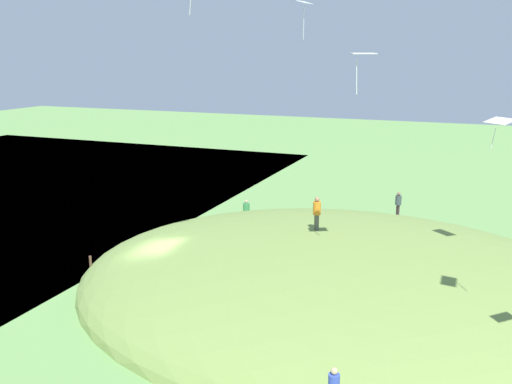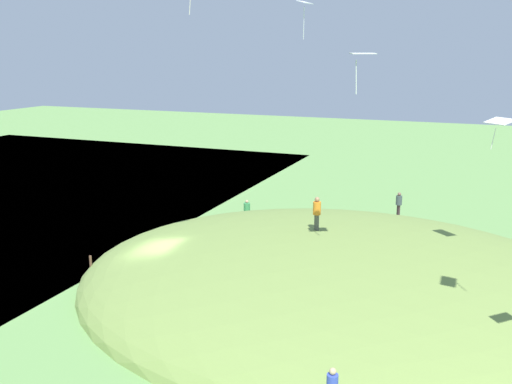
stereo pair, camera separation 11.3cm
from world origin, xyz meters
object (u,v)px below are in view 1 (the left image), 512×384
person_watching_kites (246,208)px  kite_4 (305,5)px  person_near_shore (398,201)px  kite_3 (500,122)px  person_on_hilltop (317,209)px  mooring_post (91,267)px  kite_6 (363,55)px

person_watching_kites → kite_4: 16.28m
person_near_shore → kite_3: (5.45, -9.80, 6.56)m
person_near_shore → person_on_hilltop: bearing=121.4°
person_on_hilltop → mooring_post: bearing=44.8°
person_watching_kites → mooring_post: bearing=-87.4°
person_on_hilltop → kite_6: size_ratio=1.10×
kite_4 → mooring_post: 17.71m
person_watching_kites → kite_4: (6.29, -7.20, 13.18)m
person_watching_kites → mooring_post: person_watching_kites is taller
person_on_hilltop → person_near_shore: size_ratio=1.12×
person_near_shore → person_watching_kites: bearing=54.5°
person_on_hilltop → person_near_shore: (2.93, 9.46, -1.57)m
person_on_hilltop → person_watching_kites: person_on_hilltop is taller
kite_3 → kite_6: (-5.37, -4.28, 2.87)m
kite_6 → mooring_post: (-14.14, 0.02, -11.05)m
kite_4 → mooring_post: kite_4 is taller
kite_6 → kite_4: bearing=126.4°
kite_4 → mooring_post: bearing=-149.7°
person_near_shore → kite_4: 15.10m
person_watching_kites → person_near_shore: size_ratio=0.97×
kite_6 → person_watching_kites: bearing=129.1°
person_watching_kites → kite_6: size_ratio=0.96×
person_near_shore → kite_3: size_ratio=1.14×
mooring_post → kite_4: bearing=30.3°
kite_4 → person_watching_kites: bearing=131.2°
person_on_hilltop → person_near_shore: person_on_hilltop is taller
person_watching_kites → kite_3: kite_3 is taller
person_watching_kites → kite_6: 19.87m
person_watching_kites → person_near_shore: (10.48, 1.09, 1.27)m
kite_3 → mooring_post: kite_3 is taller
kite_6 → mooring_post: 17.95m
kite_6 → person_near_shore: bearing=90.3°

